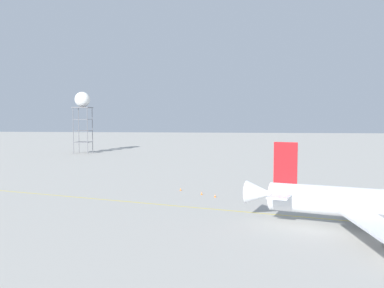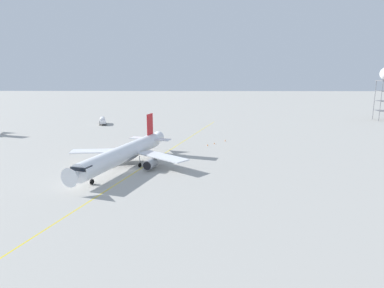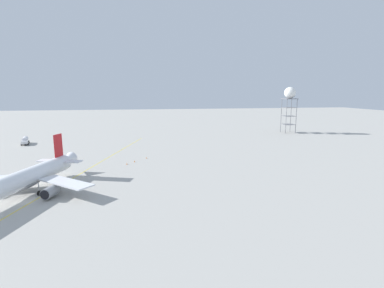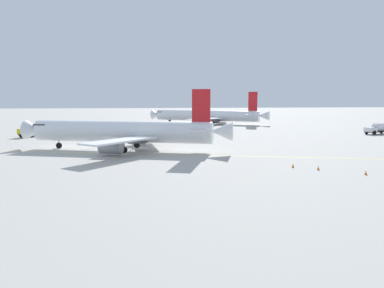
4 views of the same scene
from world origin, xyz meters
TOP-DOWN VIEW (x-y plane):
  - ground_plane at (0.00, 0.00)m, footprint 600.00×600.00m
  - airliner_main at (-1.04, 2.32)m, footprint 29.55×38.41m
  - fuel_tanker_truck at (-23.74, 67.59)m, footprint 4.44×8.43m
  - taxiway_centreline at (3.40, 3.23)m, footprint 40.48×143.58m
  - safety_cone_near at (19.14, 25.97)m, footprint 0.36×0.36m
  - safety_cone_mid at (21.32, 28.56)m, footprint 0.36×0.36m
  - safety_cone_far at (25.02, 32.95)m, footprint 0.36×0.36m

SIDE VIEW (x-z plane):
  - ground_plane at x=0.00m, z-range 0.00..0.00m
  - taxiway_centreline at x=3.40m, z-range 0.00..0.01m
  - safety_cone_near at x=19.14m, z-range 0.00..0.55m
  - safety_cone_mid at x=21.32m, z-range 0.00..0.55m
  - safety_cone_far at x=25.02m, z-range 0.00..0.55m
  - fuel_tanker_truck at x=-23.74m, z-range 0.13..3.00m
  - airliner_main at x=-1.04m, z-range -2.26..8.70m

